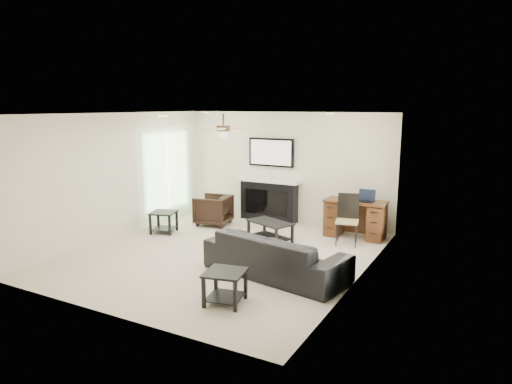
# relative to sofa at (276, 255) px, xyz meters

# --- Properties ---
(room_shell) EXTENTS (5.50, 5.54, 2.52)m
(room_shell) POSITION_rel_sofa_xyz_m (-1.13, 0.57, 1.35)
(room_shell) COLOR beige
(room_shell) RESTS_ON ground
(sofa) EXTENTS (2.43, 1.31, 0.67)m
(sofa) POSITION_rel_sofa_xyz_m (0.00, 0.00, 0.00)
(sofa) COLOR black
(sofa) RESTS_ON ground
(armchair) EXTENTS (0.85, 0.84, 0.67)m
(armchair) POSITION_rel_sofa_xyz_m (-2.60, 2.15, -0.00)
(armchair) COLOR black
(armchair) RESTS_ON ground
(coffee_table) EXTENTS (1.02, 0.80, 0.40)m
(coffee_table) POSITION_rel_sofa_xyz_m (-0.90, 1.60, -0.14)
(coffee_table) COLOR black
(coffee_table) RESTS_ON ground
(end_table_near) EXTENTS (0.62, 0.62, 0.45)m
(end_table_near) POSITION_rel_sofa_xyz_m (-0.15, -1.25, -0.11)
(end_table_near) COLOR black
(end_table_near) RESTS_ON ground
(end_table_left) EXTENTS (0.63, 0.63, 0.45)m
(end_table_left) POSITION_rel_sofa_xyz_m (-3.15, 1.10, -0.11)
(end_table_left) COLOR black
(end_table_left) RESTS_ON ground
(fireplace_unit) EXTENTS (1.52, 0.34, 1.91)m
(fireplace_unit) POSITION_rel_sofa_xyz_m (-1.68, 3.08, 0.62)
(fireplace_unit) COLOR black
(fireplace_unit) RESTS_ON ground
(desk) EXTENTS (1.22, 0.56, 0.76)m
(desk) POSITION_rel_sofa_xyz_m (0.48, 2.68, 0.04)
(desk) COLOR #431F10
(desk) RESTS_ON ground
(desk_chair) EXTENTS (0.51, 0.52, 0.97)m
(desk_chair) POSITION_rel_sofa_xyz_m (0.48, 2.13, 0.15)
(desk_chair) COLOR black
(desk_chair) RESTS_ON ground
(laptop) EXTENTS (0.33, 0.24, 0.23)m
(laptop) POSITION_rel_sofa_xyz_m (0.68, 2.66, 0.54)
(laptop) COLOR black
(laptop) RESTS_ON desk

